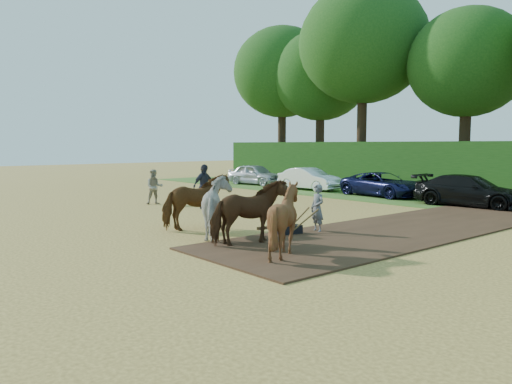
{
  "coord_description": "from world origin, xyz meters",
  "views": [
    {
      "loc": [
        10.91,
        -8.23,
        2.83
      ],
      "look_at": [
        -0.52,
        1.36,
        1.4
      ],
      "focal_mm": 35.0,
      "sensor_mm": 36.0,
      "label": 1
    }
  ],
  "objects": [
    {
      "name": "earth_strip",
      "position": [
        1.5,
        7.0,
        0.03
      ],
      "size": [
        4.5,
        17.0,
        0.05
      ],
      "primitive_type": "cube",
      "color": "#472D1C",
      "rests_on": "ground"
    },
    {
      "name": "spectator_near",
      "position": [
        -10.14,
        3.17,
        0.82
      ],
      "size": [
        0.91,
        0.99,
        1.65
      ],
      "primitive_type": "imported",
      "rotation": [
        0.0,
        0.0,
        1.13
      ],
      "color": "beige",
      "rests_on": "ground"
    },
    {
      "name": "plough_team",
      "position": [
        -0.48,
        0.6,
        0.92
      ],
      "size": [
        6.36,
        4.43,
        1.86
      ],
      "color": "brown",
      "rests_on": "ground"
    },
    {
      "name": "grass_verge",
      "position": [
        0.0,
        14.0,
        0.01
      ],
      "size": [
        50.0,
        5.0,
        0.03
      ],
      "primitive_type": "cube",
      "color": "#38601E",
      "rests_on": "ground"
    },
    {
      "name": "spectator_far",
      "position": [
        -7.24,
        4.02,
        0.98
      ],
      "size": [
        0.61,
        1.2,
        1.96
      ],
      "primitive_type": "imported",
      "rotation": [
        0.0,
        0.0,
        1.69
      ],
      "color": "#252631",
      "rests_on": "ground"
    },
    {
      "name": "ground",
      "position": [
        0.0,
        0.0,
        0.0
      ],
      "size": [
        120.0,
        120.0,
        0.0
      ],
      "primitive_type": "plane",
      "color": "gold",
      "rests_on": "ground"
    }
  ]
}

